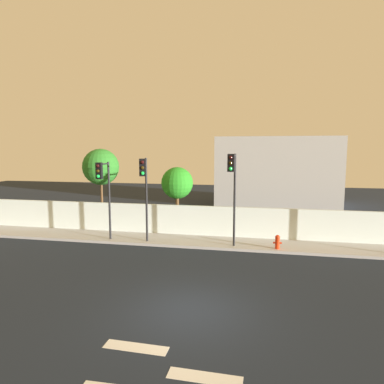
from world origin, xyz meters
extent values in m
plane|color=#1A212C|center=(0.00, 0.00, 0.00)|extent=(80.00, 80.00, 0.00)
cube|color=#A9A9A9|center=(0.00, 8.20, 0.07)|extent=(36.00, 2.40, 0.15)
cube|color=white|center=(0.00, 9.49, 1.05)|extent=(36.00, 0.18, 1.80)
cube|color=silver|center=(1.06, -3.25, 0.00)|extent=(1.81, 0.48, 0.01)
cube|color=silver|center=(-0.98, -2.40, 0.00)|extent=(1.81, 0.48, 0.01)
cylinder|color=black|center=(-4.04, 7.55, 2.52)|extent=(0.12, 0.12, 4.73)
cylinder|color=black|center=(-3.87, 6.81, 4.78)|extent=(0.41, 1.50, 0.08)
cube|color=black|center=(-3.70, 6.06, 4.43)|extent=(0.38, 0.27, 0.90)
sphere|color=black|center=(-3.68, 5.95, 4.70)|extent=(0.18, 0.18, 0.18)
sphere|color=#33260A|center=(-3.68, 5.95, 4.42)|extent=(0.18, 0.18, 0.18)
sphere|color=#19F24C|center=(-3.68, 5.95, 4.14)|extent=(0.18, 0.18, 0.18)
cylinder|color=black|center=(0.90, 7.55, 2.64)|extent=(0.12, 0.12, 4.98)
cylinder|color=black|center=(0.84, 7.11, 5.03)|extent=(0.21, 0.90, 0.08)
cube|color=black|center=(0.77, 6.66, 4.68)|extent=(0.37, 0.25, 0.90)
sphere|color=black|center=(0.75, 6.54, 4.95)|extent=(0.18, 0.18, 0.18)
sphere|color=#33260A|center=(0.75, 6.54, 4.67)|extent=(0.18, 0.18, 0.18)
sphere|color=#19F24C|center=(0.75, 6.54, 4.39)|extent=(0.18, 0.18, 0.18)
cylinder|color=black|center=(-6.29, 7.55, 2.40)|extent=(0.12, 0.12, 4.50)
cylinder|color=black|center=(-6.33, 7.05, 4.55)|extent=(0.16, 1.00, 0.08)
cube|color=black|center=(-6.37, 6.55, 4.20)|extent=(0.35, 0.23, 0.90)
sphere|color=black|center=(-6.38, 6.44, 4.47)|extent=(0.18, 0.18, 0.18)
sphere|color=#33260A|center=(-6.38, 6.44, 4.19)|extent=(0.18, 0.18, 0.18)
sphere|color=#19F24C|center=(-6.38, 6.44, 3.91)|extent=(0.18, 0.18, 0.18)
cylinder|color=red|center=(3.20, 7.41, 0.44)|extent=(0.24, 0.24, 0.57)
sphere|color=red|center=(3.20, 7.41, 0.76)|extent=(0.26, 0.26, 0.26)
cylinder|color=red|center=(3.03, 7.41, 0.47)|extent=(0.10, 0.09, 0.09)
cylinder|color=red|center=(3.37, 7.41, 0.47)|extent=(0.10, 0.09, 0.09)
cylinder|color=brown|center=(-8.12, 10.33, 1.77)|extent=(0.15, 0.15, 3.54)
sphere|color=#287022|center=(-8.12, 10.33, 4.19)|extent=(2.39, 2.39, 2.39)
cylinder|color=brown|center=(-2.94, 10.33, 1.34)|extent=(0.21, 0.21, 2.68)
sphere|color=#26871F|center=(-2.94, 10.33, 3.23)|extent=(2.01, 2.01, 2.01)
cube|color=#AEAEAE|center=(3.71, 23.49, 3.24)|extent=(11.31, 6.00, 6.49)
camera|label=1|loc=(2.24, -10.65, 5.38)|focal=32.05mm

